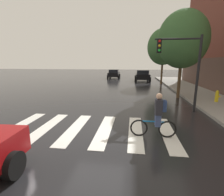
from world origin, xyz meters
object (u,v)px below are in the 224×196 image
sedan_far (114,74)px  fire_hydrant (217,96)px  traffic_light_near (183,61)px  street_tree_mid (163,47)px  cyclist (157,116)px  street_tree_near (183,40)px  sedan_mid (142,75)px

sedan_far → fire_hydrant: (9.15, -18.20, -0.26)m
traffic_light_near → street_tree_mid: 12.52m
cyclist → fire_hydrant: cyclist is taller
traffic_light_near → street_tree_mid: street_tree_mid is taller
street_tree_mid → sedan_far: bearing=131.8°
cyclist → street_tree_near: (2.65, 7.49, 3.56)m
street_tree_mid → sedan_mid: bearing=120.3°
fire_hydrant → street_tree_mid: street_tree_mid is taller
cyclist → street_tree_mid: 16.73m
fire_hydrant → sedan_mid: bearing=106.9°
street_tree_mid → street_tree_near: bearing=-90.2°
fire_hydrant → cyclist: bearing=-129.3°
sedan_far → cyclist: size_ratio=2.60×
traffic_light_near → sedan_far: bearing=107.0°
fire_hydrant → street_tree_near: street_tree_near is taller
cyclist → street_tree_near: bearing=70.5°
sedan_mid → street_tree_mid: size_ratio=0.70×
traffic_light_near → street_tree_near: 4.18m
sedan_far → traffic_light_near: traffic_light_near is taller
street_tree_near → street_tree_mid: street_tree_mid is taller
sedan_far → street_tree_mid: size_ratio=0.65×
sedan_mid → sedan_far: size_ratio=1.08×
sedan_mid → traffic_light_near: size_ratio=1.14×
sedan_far → traffic_light_near: bearing=-73.0°
street_tree_near → street_tree_mid: (0.03, 8.57, 0.25)m
traffic_light_near → fire_hydrant: 4.31m
sedan_mid → fire_hydrant: sedan_mid is taller
traffic_light_near → fire_hydrant: traffic_light_near is taller
cyclist → sedan_far: bearing=100.4°
traffic_light_near → street_tree_near: bearing=77.0°
cyclist → fire_hydrant: 7.49m
sedan_mid → street_tree_near: street_tree_near is taller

